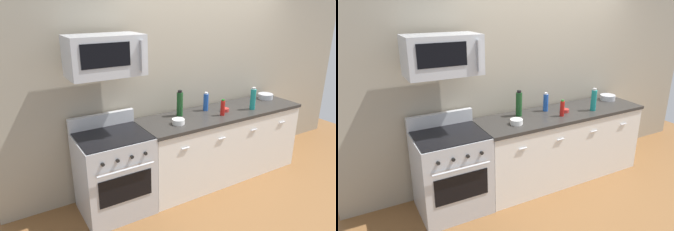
{
  "view_description": "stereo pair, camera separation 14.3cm",
  "coord_description": "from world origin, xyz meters",
  "views": [
    {
      "loc": [
        -2.56,
        -2.93,
        2.24
      ],
      "look_at": [
        -0.84,
        -0.05,
        1.03
      ],
      "focal_mm": 33.74,
      "sensor_mm": 36.0,
      "label": 1
    },
    {
      "loc": [
        -2.44,
        -3.0,
        2.24
      ],
      "look_at": [
        -0.84,
        -0.05,
        1.03
      ],
      "focal_mm": 33.74,
      "sensor_mm": 36.0,
      "label": 2
    }
  ],
  "objects": [
    {
      "name": "ground_plane",
      "position": [
        0.0,
        0.0,
        0.0
      ],
      "size": [
        6.42,
        6.42,
        0.0
      ],
      "primitive_type": "plane",
      "color": "brown"
    },
    {
      "name": "back_wall",
      "position": [
        0.0,
        0.41,
        1.35
      ],
      "size": [
        5.35,
        0.1,
        2.7
      ],
      "primitive_type": "cube",
      "color": "#9E937F",
      "rests_on": "ground_plane"
    },
    {
      "name": "counter_unit",
      "position": [
        0.0,
        -0.0,
        0.46
      ],
      "size": [
        2.26,
        0.66,
        0.92
      ],
      "color": "silver",
      "rests_on": "ground_plane"
    },
    {
      "name": "range_oven",
      "position": [
        -1.51,
        0.0,
        0.47
      ],
      "size": [
        0.76,
        0.69,
        1.07
      ],
      "color": "#B7BABF",
      "rests_on": "ground_plane"
    },
    {
      "name": "microwave",
      "position": [
        -1.51,
        0.05,
        1.75
      ],
      "size": [
        0.74,
        0.44,
        0.4
      ],
      "color": "#B7BABF"
    },
    {
      "name": "bottle_sparkling_teal",
      "position": [
        0.39,
        -0.13,
        1.06
      ],
      "size": [
        0.07,
        0.07,
        0.29
      ],
      "color": "#197F7A",
      "rests_on": "countertop_slab"
    },
    {
      "name": "bottle_soda_blue",
      "position": [
        -0.16,
        0.15,
        1.04
      ],
      "size": [
        0.07,
        0.07,
        0.24
      ],
      "color": "#1E4CA5",
      "rests_on": "countertop_slab"
    },
    {
      "name": "bottle_hot_sauce_red",
      "position": [
        -0.1,
        -0.11,
        1.02
      ],
      "size": [
        0.05,
        0.05,
        0.21
      ],
      "color": "#B21914",
      "rests_on": "countertop_slab"
    },
    {
      "name": "bottle_wine_green",
      "position": [
        -0.56,
        0.15,
        1.07
      ],
      "size": [
        0.08,
        0.08,
        0.32
      ],
      "color": "#19471E",
      "rests_on": "countertop_slab"
    },
    {
      "name": "bowl_white_ceramic",
      "position": [
        -0.73,
        -0.09,
        0.95
      ],
      "size": [
        0.15,
        0.15,
        0.06
      ],
      "color": "white",
      "rests_on": "countertop_slab"
    },
    {
      "name": "bowl_red_small",
      "position": [
        0.03,
        -0.01,
        0.94
      ],
      "size": [
        0.1,
        0.1,
        0.04
      ],
      "color": "#B72D28",
      "rests_on": "countertop_slab"
    },
    {
      "name": "bowl_steel_prep",
      "position": [
        0.91,
        0.13,
        0.96
      ],
      "size": [
        0.21,
        0.21,
        0.07
      ],
      "color": "#B2B5BA",
      "rests_on": "countertop_slab"
    }
  ]
}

